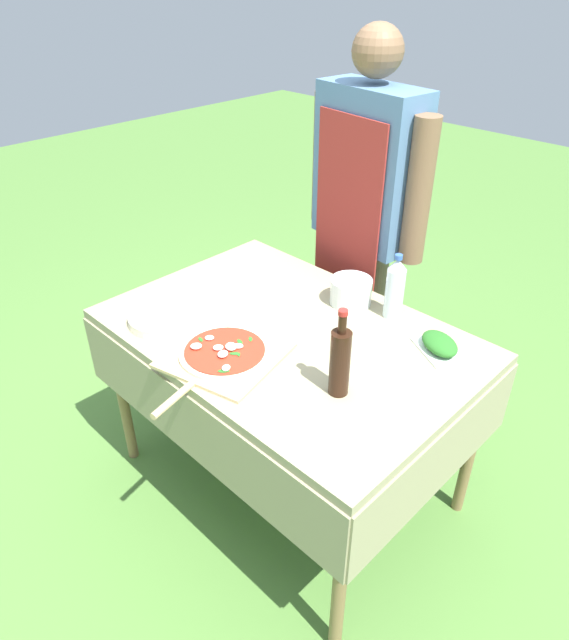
{
  "coord_description": "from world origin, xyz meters",
  "views": [
    {
      "loc": [
        1.2,
        -1.23,
        1.94
      ],
      "look_at": [
        -0.02,
        0.0,
        0.82
      ],
      "focal_mm": 32.0,
      "sensor_mm": 36.0,
      "label": 1
    }
  ],
  "objects_px": {
    "prep_table": "(288,350)",
    "person_cook": "(365,206)",
    "mixing_tub": "(351,291)",
    "pizza_on_peel": "(223,355)",
    "herb_container": "(439,344)",
    "plate_stack": "(162,317)",
    "oil_bottle": "(340,361)",
    "water_bottle": "(395,288)"
  },
  "relations": [
    {
      "from": "pizza_on_peel",
      "to": "oil_bottle",
      "type": "bearing_deg",
      "value": 5.82
    },
    {
      "from": "oil_bottle",
      "to": "water_bottle",
      "type": "height_order",
      "value": "oil_bottle"
    },
    {
      "from": "pizza_on_peel",
      "to": "prep_table",
      "type": "bearing_deg",
      "value": 67.84
    },
    {
      "from": "prep_table",
      "to": "person_cook",
      "type": "bearing_deg",
      "value": 106.01
    },
    {
      "from": "oil_bottle",
      "to": "mixing_tub",
      "type": "bearing_deg",
      "value": 125.18
    },
    {
      "from": "person_cook",
      "to": "plate_stack",
      "type": "distance_m",
      "value": 1.0
    },
    {
      "from": "herb_container",
      "to": "mixing_tub",
      "type": "bearing_deg",
      "value": 175.13
    },
    {
      "from": "prep_table",
      "to": "water_bottle",
      "type": "bearing_deg",
      "value": 59.57
    },
    {
      "from": "person_cook",
      "to": "pizza_on_peel",
      "type": "distance_m",
      "value": 0.98
    },
    {
      "from": "prep_table",
      "to": "herb_container",
      "type": "xyz_separation_m",
      "value": [
        0.46,
        0.28,
        0.11
      ]
    },
    {
      "from": "person_cook",
      "to": "mixing_tub",
      "type": "xyz_separation_m",
      "value": [
        0.23,
        -0.35,
        -0.19
      ]
    },
    {
      "from": "oil_bottle",
      "to": "mixing_tub",
      "type": "relative_size",
      "value": 1.86
    },
    {
      "from": "pizza_on_peel",
      "to": "herb_container",
      "type": "bearing_deg",
      "value": 34.44
    },
    {
      "from": "prep_table",
      "to": "herb_container",
      "type": "distance_m",
      "value": 0.55
    },
    {
      "from": "mixing_tub",
      "to": "plate_stack",
      "type": "distance_m",
      "value": 0.73
    },
    {
      "from": "mixing_tub",
      "to": "prep_table",
      "type": "bearing_deg",
      "value": -96.09
    },
    {
      "from": "herb_container",
      "to": "mixing_tub",
      "type": "xyz_separation_m",
      "value": [
        -0.42,
        0.04,
        0.03
      ]
    },
    {
      "from": "herb_container",
      "to": "plate_stack",
      "type": "bearing_deg",
      "value": -146.18
    },
    {
      "from": "pizza_on_peel",
      "to": "water_bottle",
      "type": "relative_size",
      "value": 2.22
    },
    {
      "from": "person_cook",
      "to": "mixing_tub",
      "type": "relative_size",
      "value": 10.7
    },
    {
      "from": "pizza_on_peel",
      "to": "mixing_tub",
      "type": "bearing_deg",
      "value": 69.21
    },
    {
      "from": "prep_table",
      "to": "mixing_tub",
      "type": "relative_size",
      "value": 8.3
    },
    {
      "from": "prep_table",
      "to": "plate_stack",
      "type": "relative_size",
      "value": 5.28
    },
    {
      "from": "oil_bottle",
      "to": "plate_stack",
      "type": "relative_size",
      "value": 1.18
    },
    {
      "from": "prep_table",
      "to": "plate_stack",
      "type": "distance_m",
      "value": 0.48
    },
    {
      "from": "prep_table",
      "to": "water_bottle",
      "type": "xyz_separation_m",
      "value": [
        0.21,
        0.35,
        0.21
      ]
    },
    {
      "from": "prep_table",
      "to": "plate_stack",
      "type": "xyz_separation_m",
      "value": [
        -0.38,
        -0.28,
        0.1
      ]
    },
    {
      "from": "prep_table",
      "to": "person_cook",
      "type": "distance_m",
      "value": 0.77
    },
    {
      "from": "water_bottle",
      "to": "plate_stack",
      "type": "relative_size",
      "value": 1.0
    },
    {
      "from": "oil_bottle",
      "to": "herb_container",
      "type": "bearing_deg",
      "value": 75.74
    },
    {
      "from": "plate_stack",
      "to": "person_cook",
      "type": "bearing_deg",
      "value": 78.79
    },
    {
      "from": "water_bottle",
      "to": "plate_stack",
      "type": "bearing_deg",
      "value": -132.92
    },
    {
      "from": "prep_table",
      "to": "pizza_on_peel",
      "type": "bearing_deg",
      "value": -98.63
    },
    {
      "from": "pizza_on_peel",
      "to": "mixing_tub",
      "type": "xyz_separation_m",
      "value": [
        0.07,
        0.59,
        0.04
      ]
    },
    {
      "from": "water_bottle",
      "to": "herb_container",
      "type": "bearing_deg",
      "value": -16.17
    },
    {
      "from": "person_cook",
      "to": "herb_container",
      "type": "xyz_separation_m",
      "value": [
        0.65,
        -0.39,
        -0.21
      ]
    },
    {
      "from": "water_bottle",
      "to": "herb_container",
      "type": "xyz_separation_m",
      "value": [
        0.25,
        -0.07,
        -0.09
      ]
    },
    {
      "from": "plate_stack",
      "to": "water_bottle",
      "type": "bearing_deg",
      "value": 47.08
    },
    {
      "from": "oil_bottle",
      "to": "herb_container",
      "type": "height_order",
      "value": "oil_bottle"
    },
    {
      "from": "herb_container",
      "to": "plate_stack",
      "type": "xyz_separation_m",
      "value": [
        -0.84,
        -0.56,
        -0.01
      ]
    },
    {
      "from": "oil_bottle",
      "to": "water_bottle",
      "type": "bearing_deg",
      "value": 106.46
    },
    {
      "from": "pizza_on_peel",
      "to": "oil_bottle",
      "type": "height_order",
      "value": "oil_bottle"
    }
  ]
}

